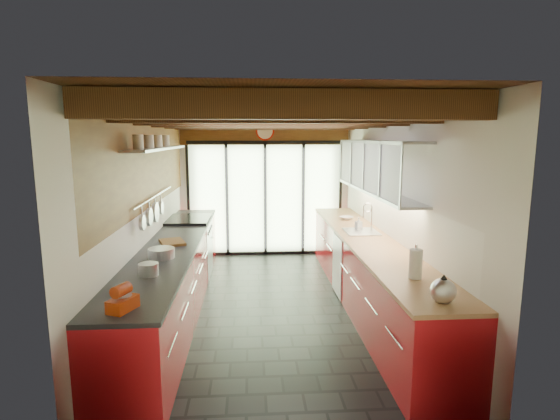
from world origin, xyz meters
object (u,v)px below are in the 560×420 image
(kettle, at_px, (443,289))
(soap_bottle, at_px, (359,224))
(paper_towel, at_px, (416,264))
(bowl, at_px, (346,218))
(stand_mixer, at_px, (123,300))

(kettle, xyz_separation_m, soap_bottle, (0.00, 2.79, -0.01))
(paper_towel, height_order, bowl, paper_towel)
(kettle, xyz_separation_m, paper_towel, (0.00, 0.60, 0.03))
(kettle, distance_m, paper_towel, 0.60)
(kettle, bearing_deg, bowl, 90.00)
(kettle, distance_m, soap_bottle, 2.79)
(paper_towel, distance_m, soap_bottle, 2.19)
(paper_towel, relative_size, soap_bottle, 1.80)
(paper_towel, relative_size, bowl, 1.61)
(bowl, bearing_deg, soap_bottle, -90.00)
(stand_mixer, relative_size, bowl, 1.32)
(soap_bottle, bearing_deg, kettle, -90.00)
(stand_mixer, bearing_deg, paper_towel, 13.17)
(soap_bottle, xyz_separation_m, bowl, (0.00, 0.81, -0.07))
(paper_towel, bearing_deg, kettle, -90.00)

